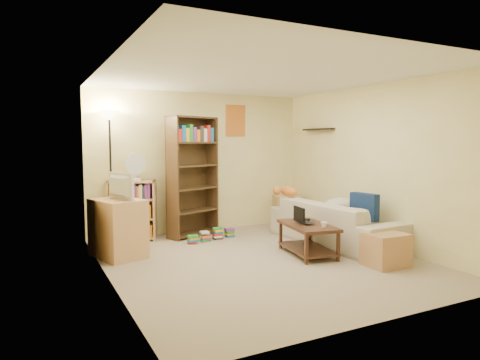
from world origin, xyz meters
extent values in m
plane|color=tan|center=(0.00, 0.00, 0.00)|extent=(4.50, 4.50, 0.00)
cube|color=#FFF0AB|center=(0.00, 2.25, 1.25)|extent=(4.00, 0.04, 2.50)
cube|color=#FFF0AB|center=(0.00, -2.25, 1.25)|extent=(4.00, 0.04, 2.50)
cube|color=#FFF0AB|center=(-2.00, 0.00, 1.25)|extent=(0.04, 4.50, 2.50)
cube|color=#FFF0AB|center=(2.00, 0.00, 1.25)|extent=(0.04, 4.50, 2.50)
cube|color=white|center=(0.00, 0.00, 2.50)|extent=(4.00, 4.50, 0.04)
cube|color=red|center=(0.72, 2.24, 2.02)|extent=(0.40, 0.02, 0.58)
cube|color=black|center=(1.92, 1.30, 1.85)|extent=(0.12, 0.80, 0.03)
imported|color=#BAB09A|center=(1.55, 0.33, 0.34)|extent=(2.44, 1.17, 0.68)
cube|color=navy|center=(1.69, -0.17, 0.65)|extent=(0.20, 0.46, 0.40)
ellipsoid|color=beige|center=(1.71, 0.40, 0.58)|extent=(0.63, 0.45, 0.27)
ellipsoid|color=orange|center=(1.24, 1.21, 0.77)|extent=(0.44, 0.21, 0.17)
sphere|color=orange|center=(1.00, 1.20, 0.79)|extent=(0.15, 0.15, 0.15)
cube|color=#45291A|center=(0.75, -0.04, 0.42)|extent=(0.72, 1.09, 0.04)
cube|color=#45291A|center=(0.75, -0.04, 0.09)|extent=(0.69, 1.03, 0.03)
cube|color=#45291A|center=(0.44, -0.44, 0.22)|extent=(0.04, 0.04, 0.45)
cube|color=#45291A|center=(0.91, -0.52, 0.22)|extent=(0.04, 0.04, 0.45)
cube|color=#45291A|center=(0.59, 0.43, 0.22)|extent=(0.04, 0.04, 0.45)
cube|color=#45291A|center=(1.06, 0.35, 0.22)|extent=(0.04, 0.04, 0.45)
imported|color=black|center=(0.79, 0.01, 0.46)|extent=(0.34, 0.22, 0.03)
cube|color=white|center=(0.65, 0.03, 0.58)|extent=(0.07, 0.33, 0.22)
imported|color=white|center=(0.78, -0.37, 0.49)|extent=(0.09, 0.09, 0.08)
cube|color=black|center=(0.92, 0.27, 0.46)|extent=(0.08, 0.18, 0.02)
cube|color=tan|center=(-1.70, 1.07, 0.41)|extent=(0.75, 0.89, 0.82)
imported|color=black|center=(-1.70, 1.07, 1.00)|extent=(0.69, 0.46, 0.37)
cube|color=#48311B|center=(-0.28, 1.87, 1.02)|extent=(0.97, 0.62, 2.05)
cube|color=tan|center=(-1.28, 2.05, 0.49)|extent=(0.83, 0.58, 0.99)
cylinder|color=silver|center=(-1.22, 2.03, 1.01)|extent=(0.20, 0.20, 0.04)
cylinder|color=silver|center=(-1.22, 2.03, 1.11)|extent=(0.02, 0.02, 0.20)
cylinder|color=silver|center=(-1.22, 2.00, 1.27)|extent=(0.35, 0.06, 0.35)
cylinder|color=black|center=(-1.61, 2.05, 0.02)|extent=(0.31, 0.31, 0.03)
cylinder|color=black|center=(-1.61, 2.05, 1.00)|extent=(0.03, 0.03, 1.99)
cone|color=#F5EDBF|center=(-1.61, 2.05, 2.04)|extent=(0.36, 0.36, 0.16)
cube|color=tan|center=(1.70, 1.93, 0.30)|extent=(0.66, 0.66, 0.60)
cube|color=#AF8155|center=(1.34, -0.96, 0.22)|extent=(0.53, 0.45, 0.43)
cube|color=red|center=(-0.50, 1.34, 0.07)|extent=(0.16, 0.13, 0.14)
cube|color=#1966B2|center=(-0.25, 1.39, 0.08)|extent=(0.16, 0.13, 0.17)
cube|color=gold|center=(-0.01, 1.45, 0.10)|extent=(0.16, 0.13, 0.20)
cube|color=#268C33|center=(0.24, 1.51, 0.08)|extent=(0.16, 0.13, 0.15)
camera|label=1|loc=(-2.84, -4.99, 1.61)|focal=32.00mm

